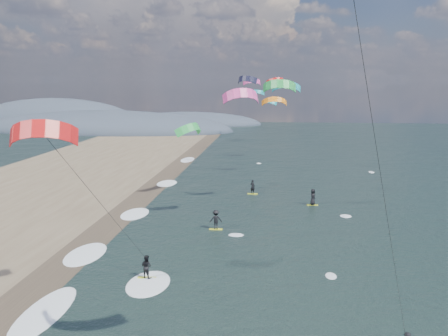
# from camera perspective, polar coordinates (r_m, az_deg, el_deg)

# --- Properties ---
(wet_sand_strip) EXTENTS (3.00, 240.00, 0.00)m
(wet_sand_strip) POSITION_cam_1_polar(r_m,az_deg,el_deg) (33.58, -19.85, -12.09)
(wet_sand_strip) COLOR #382D23
(wet_sand_strip) RESTS_ON ground
(coastal_hills) EXTENTS (80.00, 41.00, 15.00)m
(coastal_hills) POSITION_cam_1_polar(r_m,az_deg,el_deg) (134.77, -14.44, 4.49)
(coastal_hills) COLOR #3D4756
(coastal_hills) RESTS_ON ground
(kitesurfer_near_a) EXTENTS (7.67, 8.25, 17.01)m
(kitesurfer_near_a) POSITION_cam_1_polar(r_m,az_deg,el_deg) (15.63, 15.62, 12.15)
(kitesurfer_near_a) COLOR yellow
(kitesurfer_near_a) RESTS_ON ground
(kitesurfer_near_b) EXTENTS (6.86, 8.44, 11.28)m
(kitesurfer_near_b) POSITION_cam_1_polar(r_m,az_deg,el_deg) (27.42, -15.98, -2.12)
(kitesurfer_near_b) COLOR yellow
(kitesurfer_near_b) RESTS_ON ground
(far_kitesurfers) EXTENTS (9.71, 14.11, 1.68)m
(far_kitesurfers) POSITION_cam_1_polar(r_m,az_deg,el_deg) (46.37, 3.71, -4.32)
(far_kitesurfers) COLOR yellow
(far_kitesurfers) RESTS_ON ground
(bg_kite_field) EXTENTS (12.64, 69.50, 6.23)m
(bg_kite_field) POSITION_cam_1_polar(r_m,az_deg,el_deg) (73.71, 4.27, 8.73)
(bg_kite_field) COLOR teal
(bg_kite_field) RESTS_ON ground
(shoreline_surf) EXTENTS (2.40, 79.40, 0.11)m
(shoreline_surf) POSITION_cam_1_polar(r_m,az_deg,el_deg) (37.18, -14.95, -9.66)
(shoreline_surf) COLOR white
(shoreline_surf) RESTS_ON ground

